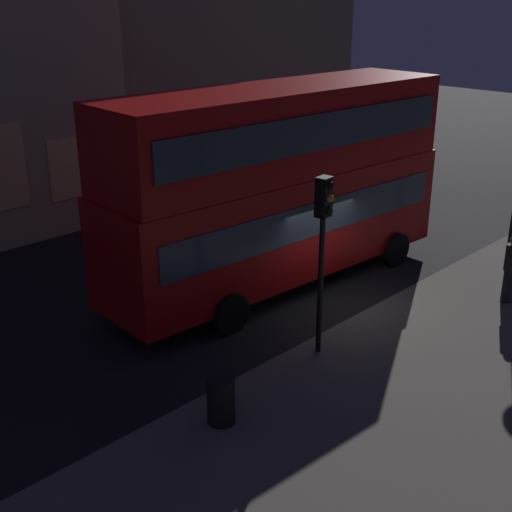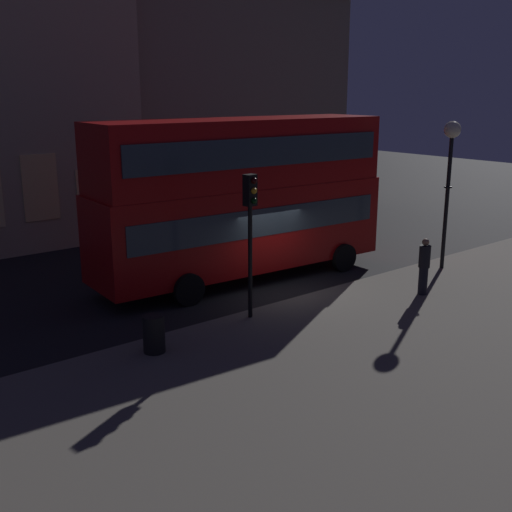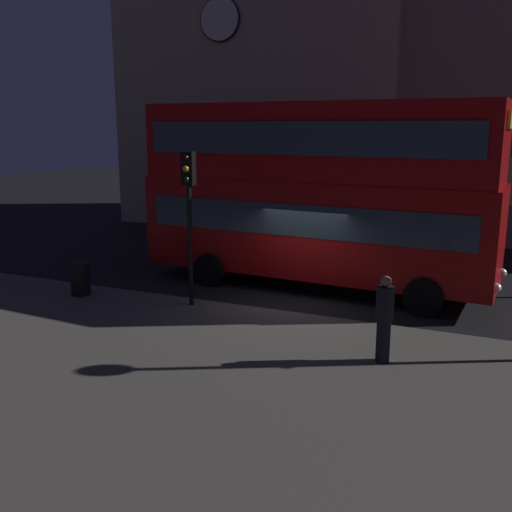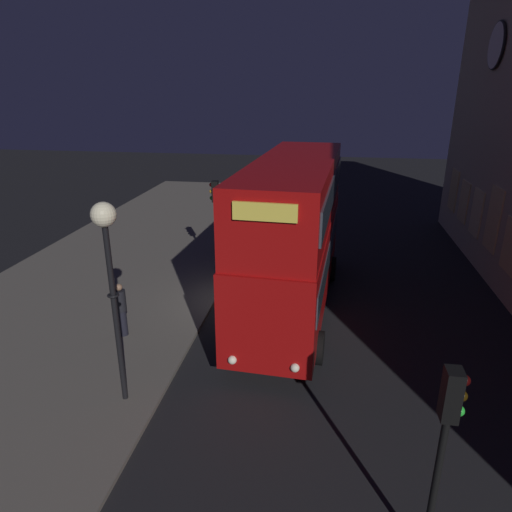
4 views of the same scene
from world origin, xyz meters
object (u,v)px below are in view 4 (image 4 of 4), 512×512
object	(u,v)px
traffic_light_far_side	(446,429)
pedestrian	(121,309)
double_decker_bus	(293,228)
street_lamp	(108,251)
traffic_light_near_kerb	(215,209)
litter_bin	(225,239)

from	to	relation	value
traffic_light_far_side	pedestrian	distance (m)	10.44
double_decker_bus	street_lamp	world-z (taller)	double_decker_bus
double_decker_bus	traffic_light_far_side	xyz separation A→B (m)	(9.29, 3.11, -0.29)
traffic_light_near_kerb	litter_bin	size ratio (longest dim) A/B	4.30
traffic_light_far_side	pedestrian	size ratio (longest dim) A/B	2.12
double_decker_bus	litter_bin	distance (m)	7.22
traffic_light_far_side	litter_bin	distance (m)	16.59
double_decker_bus	pedestrian	distance (m)	6.37
street_lamp	litter_bin	world-z (taller)	street_lamp
traffic_light_near_kerb	street_lamp	xyz separation A→B (m)	(8.49, -0.39, 1.14)
traffic_light_near_kerb	litter_bin	bearing A→B (deg)	-179.07
double_decker_bus	traffic_light_near_kerb	xyz separation A→B (m)	(-2.30, -3.38, -0.01)
traffic_light_far_side	litter_bin	size ratio (longest dim) A/B	4.05
traffic_light_far_side	traffic_light_near_kerb	bearing A→B (deg)	29.19
traffic_light_far_side	pedestrian	world-z (taller)	traffic_light_far_side
traffic_light_near_kerb	street_lamp	bearing A→B (deg)	-8.67
street_lamp	pedestrian	distance (m)	4.57
double_decker_bus	pedestrian	bearing A→B (deg)	-55.16
double_decker_bus	litter_bin	bearing A→B (deg)	-142.70
street_lamp	pedestrian	size ratio (longest dim) A/B	2.89
street_lamp	litter_bin	xyz separation A→B (m)	(-11.83, -0.02, -3.57)
double_decker_bus	traffic_light_far_side	world-z (taller)	double_decker_bus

